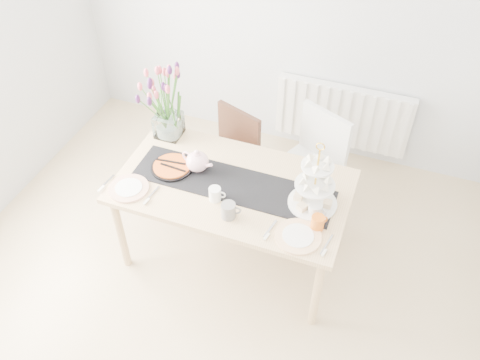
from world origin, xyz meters
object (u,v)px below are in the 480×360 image
(mug_white, at_px, (215,194))
(teapot, at_px, (197,162))
(radiator, at_px, (342,116))
(tart_tin, at_px, (172,167))
(plate_right, at_px, (298,236))
(dining_table, at_px, (233,192))
(cake_stand, at_px, (314,190))
(chair_white, at_px, (313,158))
(tulip_vase, at_px, (165,94))
(mug_orange, at_px, (318,223))
(chair_brown, at_px, (230,152))
(mug_grey, at_px, (228,211))
(cream_jug, at_px, (315,210))
(plate_left, at_px, (129,188))

(mug_white, bearing_deg, teapot, 124.41)
(radiator, height_order, tart_tin, tart_tin)
(teapot, relative_size, plate_right, 0.88)
(dining_table, distance_m, cake_stand, 0.60)
(dining_table, distance_m, chair_white, 0.83)
(cake_stand, height_order, tart_tin, cake_stand)
(dining_table, bearing_deg, tulip_vase, 152.13)
(teapot, distance_m, mug_orange, 0.95)
(dining_table, xyz_separation_m, chair_brown, (-0.25, 0.58, -0.18))
(mug_grey, relative_size, mug_orange, 1.11)
(radiator, distance_m, plate_right, 1.77)
(cream_jug, xyz_separation_m, plate_right, (-0.05, -0.22, -0.04))
(radiator, relative_size, mug_orange, 11.97)
(mug_grey, relative_size, plate_left, 0.40)
(dining_table, relative_size, mug_white, 16.42)
(cream_jug, bearing_deg, mug_white, -160.32)
(cake_stand, relative_size, cream_jug, 5.15)
(tart_tin, bearing_deg, mug_white, -22.86)
(chair_brown, distance_m, cream_jug, 1.11)
(chair_brown, distance_m, mug_orange, 1.21)
(chair_white, height_order, tulip_vase, tulip_vase)
(mug_white, bearing_deg, mug_orange, -11.55)
(radiator, xyz_separation_m, plate_left, (-1.14, -1.73, 0.31))
(mug_grey, xyz_separation_m, mug_white, (-0.14, 0.11, -0.01))
(chair_brown, bearing_deg, tart_tin, -89.22)
(radiator, height_order, chair_white, chair_white)
(teapot, relative_size, mug_grey, 2.31)
(dining_table, height_order, teapot, teapot)
(cake_stand, bearing_deg, mug_orange, -67.23)
(mug_orange, bearing_deg, teapot, 117.80)
(plate_right, bearing_deg, mug_white, 168.47)
(chair_white, distance_m, mug_orange, 0.96)
(mug_white, bearing_deg, plate_right, -22.21)
(dining_table, xyz_separation_m, tulip_vase, (-0.64, 0.34, 0.44))
(mug_white, bearing_deg, cream_jug, -2.28)
(dining_table, bearing_deg, tart_tin, -179.51)
(chair_brown, height_order, mug_orange, mug_orange)
(cream_jug, bearing_deg, chair_white, 114.75)
(teapot, distance_m, plate_right, 0.90)
(cake_stand, height_order, cream_jug, cake_stand)
(radiator, distance_m, mug_white, 1.74)
(tart_tin, distance_m, mug_white, 0.43)
(mug_grey, height_order, plate_right, mug_grey)
(radiator, distance_m, tart_tin, 1.76)
(tulip_vase, xyz_separation_m, teapot, (0.36, -0.29, -0.29))
(cream_jug, relative_size, mug_grey, 0.83)
(radiator, xyz_separation_m, tart_tin, (-0.95, -1.45, 0.32))
(tulip_vase, bearing_deg, plate_right, -28.10)
(plate_left, bearing_deg, mug_white, 11.17)
(cake_stand, xyz_separation_m, plate_left, (-1.20, -0.29, -0.13))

